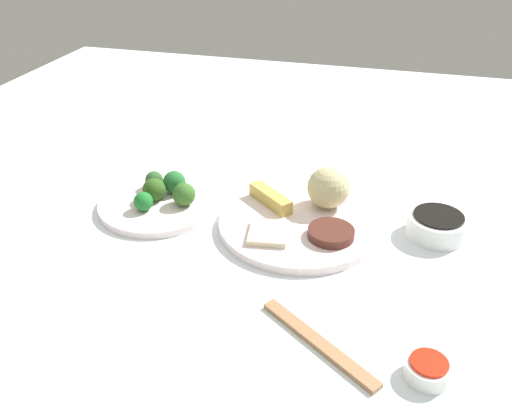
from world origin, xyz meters
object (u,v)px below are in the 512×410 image
at_px(chopsticks_pair, 318,342).
at_px(soy_sauce_bowl, 437,226).
at_px(main_plate, 299,224).
at_px(sauce_ramekin_sweet_and_sour, 428,370).
at_px(broccoli_plate, 159,203).

bearing_deg(chopsticks_pair, soy_sauce_bowl, 154.20).
xyz_separation_m(main_plate, sauce_ramekin_sweet_and_sour, (0.30, 0.23, 0.00)).
xyz_separation_m(broccoli_plate, sauce_ramekin_sweet_and_sour, (0.31, 0.51, 0.00)).
xyz_separation_m(soy_sauce_bowl, sauce_ramekin_sweet_and_sour, (0.35, -0.01, -0.01)).
bearing_deg(sauce_ramekin_sweet_and_sour, broccoli_plate, -120.76).
relative_size(main_plate, chopsticks_pair, 1.41).
bearing_deg(main_plate, broccoli_plate, -90.07).
relative_size(main_plate, sauce_ramekin_sweet_and_sour, 4.96).
distance_m(broccoli_plate, soy_sauce_bowl, 0.53).
relative_size(soy_sauce_bowl, chopsticks_pair, 0.51).
distance_m(main_plate, broccoli_plate, 0.28).
height_order(broccoli_plate, sauce_ramekin_sweet_and_sour, sauce_ramekin_sweet_and_sour).
relative_size(sauce_ramekin_sweet_and_sour, chopsticks_pair, 0.28).
xyz_separation_m(main_plate, chopsticks_pair, (0.29, 0.09, -0.00)).
height_order(soy_sauce_bowl, sauce_ramekin_sweet_and_sour, soy_sauce_bowl).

